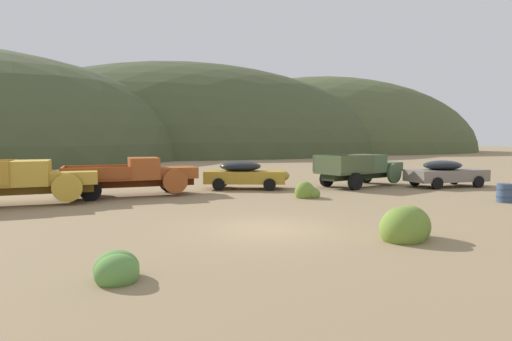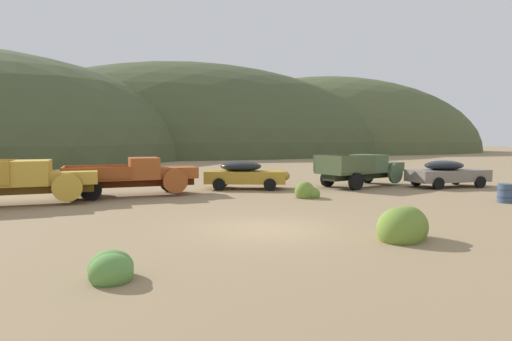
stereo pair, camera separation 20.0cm
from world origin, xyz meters
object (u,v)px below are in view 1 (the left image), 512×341
truck_oxide_orange (141,175)px  car_primer_gray (448,173)px  truck_faded_yellow (27,181)px  car_mustard (247,174)px  truck_weathered_green (364,169)px  oil_drum_by_truck (504,193)px

truck_oxide_orange → car_primer_gray: size_ratio=1.30×
truck_faded_yellow → car_mustard: truck_faded_yellow is taller
car_primer_gray → truck_faded_yellow: bearing=-179.0°
car_mustard → truck_weathered_green: size_ratio=0.82×
car_primer_gray → truck_weathered_green: bearing=158.0°
car_mustard → car_primer_gray: size_ratio=1.02×
truck_faded_yellow → truck_weathered_green: size_ratio=1.05×
truck_faded_yellow → oil_drum_by_truck: size_ratio=7.78×
truck_oxide_orange → oil_drum_by_truck: (15.27, -7.22, -0.59)m
car_mustard → car_primer_gray: bearing=7.4°
truck_oxide_orange → car_mustard: bearing=7.5°
truck_oxide_orange → car_primer_gray: bearing=-8.1°
truck_faded_yellow → car_primer_gray: bearing=-4.3°
truck_weathered_green → oil_drum_by_truck: size_ratio=7.39×
truck_oxide_orange → car_primer_gray: (17.48, -1.41, -0.19)m
truck_oxide_orange → truck_weathered_green: 12.98m
truck_oxide_orange → oil_drum_by_truck: 16.90m
truck_weathered_green → car_primer_gray: size_ratio=1.25×
truck_faded_yellow → car_mustard: size_ratio=1.29×
truck_faded_yellow → truck_oxide_orange: truck_faded_yellow is taller
truck_faded_yellow → oil_drum_by_truck: truck_faded_yellow is taller
truck_oxide_orange → truck_weathered_green: truck_weathered_green is taller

